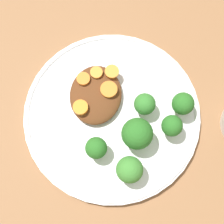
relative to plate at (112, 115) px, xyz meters
name	(u,v)px	position (x,y,z in m)	size (l,w,h in m)	color
ground_plane	(112,117)	(0.00, 0.00, -0.01)	(4.00, 4.00, 0.00)	#8C603D
plate	(112,115)	(0.00, 0.00, 0.00)	(0.28, 0.28, 0.02)	white
stew_mound	(96,95)	(-0.03, -0.03, 0.02)	(0.10, 0.08, 0.02)	#5B3319
broccoli_floret_0	(130,170)	(0.09, 0.03, 0.03)	(0.04, 0.04, 0.05)	#759E51
broccoli_floret_1	(96,148)	(0.06, -0.02, 0.03)	(0.03, 0.03, 0.05)	#759E51
broccoli_floret_2	(183,104)	(-0.02, 0.11, 0.03)	(0.03, 0.03, 0.05)	#7FA85B
broccoli_floret_3	(137,134)	(0.04, 0.04, 0.04)	(0.05, 0.05, 0.06)	#759E51
broccoli_floret_4	(145,104)	(-0.01, 0.05, 0.03)	(0.03, 0.03, 0.05)	#7FA85B
broccoli_floret_5	(172,126)	(0.02, 0.09, 0.03)	(0.03, 0.03, 0.05)	#759E51
carrot_slice_0	(109,89)	(-0.03, -0.01, 0.03)	(0.03, 0.03, 0.01)	orange
carrot_slice_1	(83,79)	(-0.05, -0.05, 0.03)	(0.02, 0.02, 0.01)	orange
carrot_slice_2	(81,105)	(0.00, -0.05, 0.03)	(0.02, 0.02, 0.01)	orange
carrot_slice_3	(112,72)	(-0.06, -0.01, 0.03)	(0.02, 0.02, 0.00)	orange
carrot_slice_4	(96,72)	(-0.06, -0.03, 0.03)	(0.02, 0.02, 0.00)	orange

